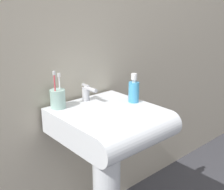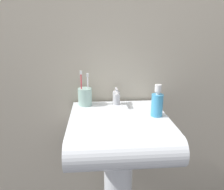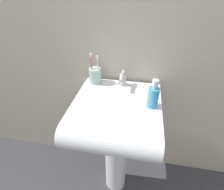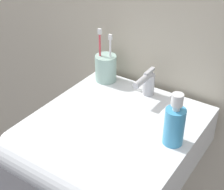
# 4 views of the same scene
# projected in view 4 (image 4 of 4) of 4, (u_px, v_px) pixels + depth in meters

# --- Properties ---
(sink_basin) EXTENTS (0.48, 0.53, 0.13)m
(sink_basin) POSITION_uv_depth(u_px,v_px,m) (109.00, 144.00, 1.06)
(sink_basin) COLOR white
(sink_basin) RESTS_ON sink_pedestal
(faucet) EXTENTS (0.04, 0.12, 0.09)m
(faucet) POSITION_uv_depth(u_px,v_px,m) (147.00, 83.00, 1.15)
(faucet) COLOR #B7B7BC
(faucet) RESTS_ON sink_basin
(toothbrush_cup) EXTENTS (0.08, 0.08, 0.20)m
(toothbrush_cup) POSITION_uv_depth(u_px,v_px,m) (106.00, 68.00, 1.24)
(toothbrush_cup) COLOR #99BFB2
(toothbrush_cup) RESTS_ON sink_basin
(soap_bottle) EXTENTS (0.06, 0.06, 0.16)m
(soap_bottle) POSITION_uv_depth(u_px,v_px,m) (174.00, 124.00, 0.93)
(soap_bottle) COLOR #3F99CC
(soap_bottle) RESTS_ON sink_basin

